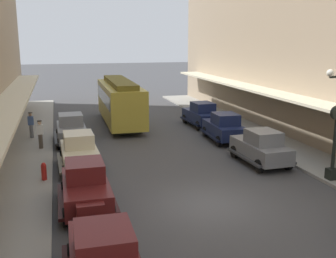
{
  "coord_description": "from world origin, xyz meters",
  "views": [
    {
      "loc": [
        -5.54,
        -14.02,
        6.43
      ],
      "look_at": [
        0.0,
        6.0,
        1.8
      ],
      "focal_mm": 42.94,
      "sensor_mm": 36.0,
      "label": 1
    }
  ],
  "objects_px": {
    "parked_car_7": "(104,257)",
    "pedestrian_2": "(31,125)",
    "parked_car_3": "(261,146)",
    "parked_car_2": "(86,185)",
    "streetcar": "(120,100)",
    "parked_car_4": "(224,127)",
    "parked_car_1": "(202,114)",
    "parked_car_0": "(79,151)",
    "parked_car_6": "(71,129)",
    "fire_hydrant": "(44,171)",
    "pedestrian_0": "(40,134)"
  },
  "relations": [
    {
      "from": "parked_car_1",
      "to": "parked_car_2",
      "type": "height_order",
      "value": "same"
    },
    {
      "from": "parked_car_4",
      "to": "streetcar",
      "type": "xyz_separation_m",
      "value": [
        -5.66,
        6.92,
        0.96
      ]
    },
    {
      "from": "parked_car_2",
      "to": "parked_car_3",
      "type": "height_order",
      "value": "same"
    },
    {
      "from": "parked_car_7",
      "to": "parked_car_2",
      "type": "bearing_deg",
      "value": 90.68
    },
    {
      "from": "parked_car_1",
      "to": "parked_car_3",
      "type": "bearing_deg",
      "value": -91.67
    },
    {
      "from": "streetcar",
      "to": "fire_hydrant",
      "type": "bearing_deg",
      "value": -114.18
    },
    {
      "from": "parked_car_6",
      "to": "pedestrian_2",
      "type": "bearing_deg",
      "value": 147.74
    },
    {
      "from": "parked_car_7",
      "to": "pedestrian_2",
      "type": "bearing_deg",
      "value": 98.71
    },
    {
      "from": "parked_car_7",
      "to": "streetcar",
      "type": "bearing_deg",
      "value": 79.99
    },
    {
      "from": "streetcar",
      "to": "fire_hydrant",
      "type": "xyz_separation_m",
      "value": [
        -5.4,
        -12.02,
        -1.34
      ]
    },
    {
      "from": "parked_car_2",
      "to": "streetcar",
      "type": "bearing_deg",
      "value": 76.34
    },
    {
      "from": "fire_hydrant",
      "to": "parked_car_7",
      "type": "bearing_deg",
      "value": -79.08
    },
    {
      "from": "parked_car_4",
      "to": "pedestrian_2",
      "type": "relative_size",
      "value": 2.58
    },
    {
      "from": "parked_car_0",
      "to": "parked_car_3",
      "type": "relative_size",
      "value": 1.0
    },
    {
      "from": "parked_car_2",
      "to": "parked_car_4",
      "type": "relative_size",
      "value": 0.99
    },
    {
      "from": "parked_car_0",
      "to": "parked_car_7",
      "type": "bearing_deg",
      "value": -89.94
    },
    {
      "from": "parked_car_0",
      "to": "parked_car_1",
      "type": "relative_size",
      "value": 0.99
    },
    {
      "from": "parked_car_0",
      "to": "pedestrian_2",
      "type": "distance_m",
      "value": 7.57
    },
    {
      "from": "parked_car_1",
      "to": "parked_car_4",
      "type": "height_order",
      "value": "same"
    },
    {
      "from": "parked_car_3",
      "to": "pedestrian_2",
      "type": "xyz_separation_m",
      "value": [
        -11.94,
        8.69,
        0.07
      ]
    },
    {
      "from": "parked_car_2",
      "to": "streetcar",
      "type": "distance_m",
      "value": 15.91
    },
    {
      "from": "parked_car_6",
      "to": "fire_hydrant",
      "type": "bearing_deg",
      "value": -102.08
    },
    {
      "from": "parked_car_4",
      "to": "fire_hydrant",
      "type": "relative_size",
      "value": 5.26
    },
    {
      "from": "parked_car_6",
      "to": "pedestrian_0",
      "type": "relative_size",
      "value": 2.57
    },
    {
      "from": "parked_car_0",
      "to": "parked_car_6",
      "type": "height_order",
      "value": "same"
    },
    {
      "from": "parked_car_4",
      "to": "pedestrian_2",
      "type": "bearing_deg",
      "value": 163.34
    },
    {
      "from": "streetcar",
      "to": "pedestrian_0",
      "type": "height_order",
      "value": "streetcar"
    },
    {
      "from": "parked_car_2",
      "to": "parked_car_3",
      "type": "bearing_deg",
      "value": 20.23
    },
    {
      "from": "streetcar",
      "to": "parked_car_4",
      "type": "bearing_deg",
      "value": -50.69
    },
    {
      "from": "parked_car_7",
      "to": "pedestrian_2",
      "type": "xyz_separation_m",
      "value": [
        -2.69,
        17.58,
        0.07
      ]
    },
    {
      "from": "parked_car_3",
      "to": "parked_car_2",
      "type": "bearing_deg",
      "value": -159.77
    },
    {
      "from": "parked_car_7",
      "to": "streetcar",
      "type": "xyz_separation_m",
      "value": [
        3.69,
        20.89,
        0.96
      ]
    },
    {
      "from": "parked_car_3",
      "to": "streetcar",
      "type": "bearing_deg",
      "value": 114.88
    },
    {
      "from": "parked_car_7",
      "to": "pedestrian_0",
      "type": "height_order",
      "value": "parked_car_7"
    },
    {
      "from": "parked_car_3",
      "to": "parked_car_7",
      "type": "bearing_deg",
      "value": -136.15
    },
    {
      "from": "parked_car_0",
      "to": "parked_car_3",
      "type": "xyz_separation_m",
      "value": [
        9.26,
        -1.61,
        0.0
      ]
    },
    {
      "from": "parked_car_3",
      "to": "parked_car_1",
      "type": "bearing_deg",
      "value": 88.33
    },
    {
      "from": "parked_car_0",
      "to": "parked_car_1",
      "type": "xyz_separation_m",
      "value": [
        9.55,
        8.19,
        0.0
      ]
    },
    {
      "from": "parked_car_4",
      "to": "fire_hydrant",
      "type": "height_order",
      "value": "parked_car_4"
    },
    {
      "from": "parked_car_3",
      "to": "pedestrian_2",
      "type": "height_order",
      "value": "parked_car_3"
    },
    {
      "from": "streetcar",
      "to": "pedestrian_2",
      "type": "relative_size",
      "value": 5.77
    },
    {
      "from": "parked_car_2",
      "to": "parked_car_7",
      "type": "xyz_separation_m",
      "value": [
        0.06,
        -5.45,
        0.0
      ]
    },
    {
      "from": "parked_car_4",
      "to": "parked_car_6",
      "type": "distance_m",
      "value": 9.75
    },
    {
      "from": "parked_car_2",
      "to": "parked_car_7",
      "type": "bearing_deg",
      "value": -89.32
    },
    {
      "from": "pedestrian_2",
      "to": "parked_car_3",
      "type": "bearing_deg",
      "value": -36.03
    },
    {
      "from": "parked_car_3",
      "to": "parked_car_6",
      "type": "bearing_deg",
      "value": 143.02
    },
    {
      "from": "parked_car_3",
      "to": "parked_car_6",
      "type": "xyz_separation_m",
      "value": [
        -9.44,
        7.11,
        0.0
      ]
    },
    {
      "from": "parked_car_0",
      "to": "fire_hydrant",
      "type": "bearing_deg",
      "value": -136.36
    },
    {
      "from": "parked_car_6",
      "to": "parked_car_1",
      "type": "bearing_deg",
      "value": 15.46
    },
    {
      "from": "parked_car_1",
      "to": "parked_car_4",
      "type": "relative_size",
      "value": 1.0
    }
  ]
}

